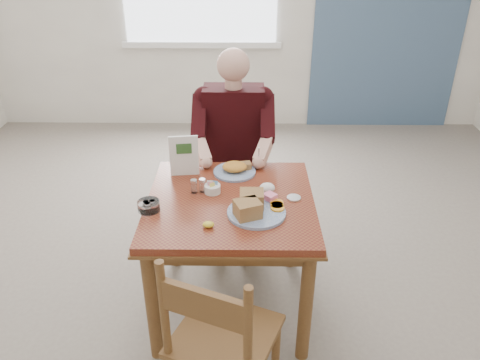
{
  "coord_description": "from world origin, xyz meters",
  "views": [
    {
      "loc": [
        0.08,
        -2.17,
        2.05
      ],
      "look_at": [
        0.05,
        0.0,
        0.87
      ],
      "focal_mm": 35.0,
      "sensor_mm": 36.0,
      "label": 1
    }
  ],
  "objects_px": {
    "near_plate": "(254,207)",
    "chair_near": "(221,341)",
    "chair_far": "(234,175)",
    "far_plate": "(235,169)",
    "diner": "(234,137)",
    "table": "(231,217)"
  },
  "relations": [
    {
      "from": "chair_near",
      "to": "near_plate",
      "type": "height_order",
      "value": "chair_near"
    },
    {
      "from": "chair_far",
      "to": "chair_near",
      "type": "distance_m",
      "value": 1.53
    },
    {
      "from": "table",
      "to": "chair_near",
      "type": "distance_m",
      "value": 0.75
    },
    {
      "from": "table",
      "to": "far_plate",
      "type": "bearing_deg",
      "value": 86.27
    },
    {
      "from": "table",
      "to": "near_plate",
      "type": "height_order",
      "value": "near_plate"
    },
    {
      "from": "chair_far",
      "to": "near_plate",
      "type": "relative_size",
      "value": 2.6
    },
    {
      "from": "near_plate",
      "to": "far_plate",
      "type": "relative_size",
      "value": 1.22
    },
    {
      "from": "near_plate",
      "to": "far_plate",
      "type": "distance_m",
      "value": 0.46
    },
    {
      "from": "near_plate",
      "to": "chair_near",
      "type": "bearing_deg",
      "value": -103.87
    },
    {
      "from": "chair_far",
      "to": "diner",
      "type": "distance_m",
      "value": 0.34
    },
    {
      "from": "chair_near",
      "to": "diner",
      "type": "height_order",
      "value": "diner"
    },
    {
      "from": "chair_near",
      "to": "near_plate",
      "type": "relative_size",
      "value": 2.6
    },
    {
      "from": "far_plate",
      "to": "table",
      "type": "bearing_deg",
      "value": -93.73
    },
    {
      "from": "table",
      "to": "chair_near",
      "type": "xyz_separation_m",
      "value": [
        -0.02,
        -0.74,
        -0.16
      ]
    },
    {
      "from": "chair_near",
      "to": "near_plate",
      "type": "bearing_deg",
      "value": 76.13
    },
    {
      "from": "diner",
      "to": "near_plate",
      "type": "relative_size",
      "value": 3.79
    },
    {
      "from": "chair_far",
      "to": "far_plate",
      "type": "bearing_deg",
      "value": -87.61
    },
    {
      "from": "table",
      "to": "far_plate",
      "type": "relative_size",
      "value": 3.07
    },
    {
      "from": "far_plate",
      "to": "chair_far",
      "type": "bearing_deg",
      "value": 92.39
    },
    {
      "from": "chair_far",
      "to": "far_plate",
      "type": "height_order",
      "value": "chair_far"
    },
    {
      "from": "table",
      "to": "chair_far",
      "type": "height_order",
      "value": "chair_far"
    },
    {
      "from": "chair_far",
      "to": "diner",
      "type": "bearing_deg",
      "value": -89.99
    }
  ]
}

